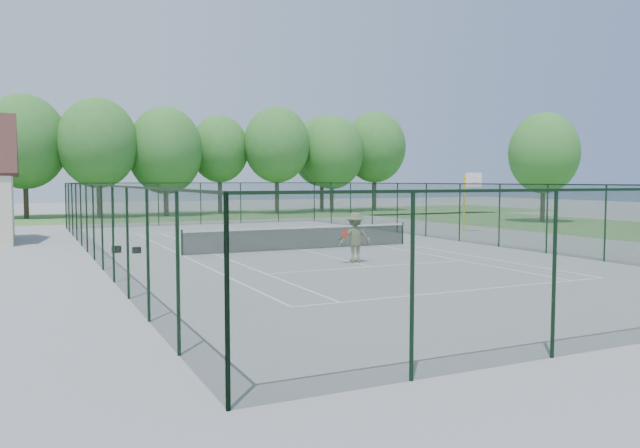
{
  "coord_description": "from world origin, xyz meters",
  "views": [
    {
      "loc": [
        -11.45,
        -26.11,
        3.17
      ],
      "look_at": [
        0.0,
        -2.0,
        1.3
      ],
      "focal_mm": 35.0,
      "sensor_mm": 36.0,
      "label": 1
    }
  ],
  "objects_px": {
    "tennis_net": "(301,237)",
    "sports_bag_a": "(116,249)",
    "tennis_player": "(355,238)",
    "basketball_goal": "(469,190)"
  },
  "relations": [
    {
      "from": "tennis_net",
      "to": "basketball_goal",
      "type": "distance_m",
      "value": 14.35
    },
    {
      "from": "basketball_goal",
      "to": "tennis_player",
      "type": "distance_m",
      "value": 16.68
    },
    {
      "from": "tennis_player",
      "to": "basketball_goal",
      "type": "bearing_deg",
      "value": 36.24
    },
    {
      "from": "tennis_net",
      "to": "tennis_player",
      "type": "height_order",
      "value": "tennis_player"
    },
    {
      "from": "basketball_goal",
      "to": "sports_bag_a",
      "type": "bearing_deg",
      "value": -173.43
    },
    {
      "from": "tennis_net",
      "to": "basketball_goal",
      "type": "height_order",
      "value": "basketball_goal"
    },
    {
      "from": "tennis_net",
      "to": "sports_bag_a",
      "type": "bearing_deg",
      "value": 163.95
    },
    {
      "from": "sports_bag_a",
      "to": "tennis_player",
      "type": "bearing_deg",
      "value": -45.5
    },
    {
      "from": "tennis_net",
      "to": "basketball_goal",
      "type": "bearing_deg",
      "value": 19.37
    },
    {
      "from": "tennis_net",
      "to": "sports_bag_a",
      "type": "xyz_separation_m",
      "value": [
        -7.87,
        2.26,
        -0.42
      ]
    }
  ]
}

